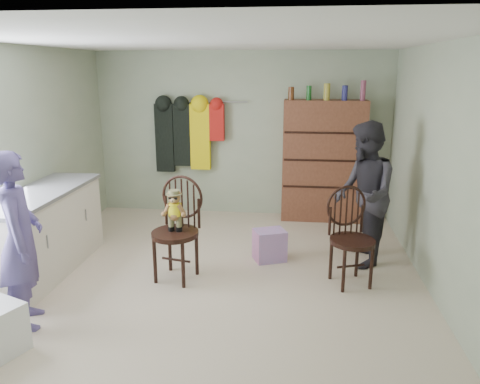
# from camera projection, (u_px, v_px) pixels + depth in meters

# --- Properties ---
(ground_plane) EXTENTS (5.00, 5.00, 0.00)m
(ground_plane) POSITION_uv_depth(u_px,v_px,m) (215.00, 280.00, 5.12)
(ground_plane) COLOR beige
(ground_plane) RESTS_ON ground
(room_walls) EXTENTS (5.00, 5.00, 5.00)m
(room_walls) POSITION_uv_depth(u_px,v_px,m) (221.00, 130.00, 5.23)
(room_walls) COLOR #A8B396
(room_walls) RESTS_ON ground
(counter) EXTENTS (0.64, 1.86, 0.94)m
(counter) POSITION_uv_depth(u_px,v_px,m) (43.00, 232.00, 5.22)
(counter) COLOR silver
(counter) RESTS_ON ground
(chair_front) EXTENTS (0.60, 0.60, 1.13)m
(chair_front) POSITION_uv_depth(u_px,v_px,m) (177.00, 221.00, 5.03)
(chair_front) COLOR black
(chair_front) RESTS_ON ground
(chair_far) EXTENTS (0.60, 0.60, 1.05)m
(chair_far) POSITION_uv_depth(u_px,v_px,m) (350.00, 233.00, 4.94)
(chair_far) COLOR black
(chair_far) RESTS_ON ground
(striped_bag) EXTENTS (0.44, 0.39, 0.38)m
(striped_bag) POSITION_uv_depth(u_px,v_px,m) (270.00, 245.00, 5.60)
(striped_bag) COLOR pink
(striped_bag) RESTS_ON ground
(person_left) EXTENTS (0.59, 0.69, 1.59)m
(person_left) POSITION_uv_depth(u_px,v_px,m) (20.00, 240.00, 4.07)
(person_left) COLOR #5A4D8E
(person_left) RESTS_ON ground
(person_right) EXTENTS (0.70, 0.86, 1.68)m
(person_right) POSITION_uv_depth(u_px,v_px,m) (364.00, 194.00, 5.36)
(person_right) COLOR #2D2B33
(person_right) RESTS_ON ground
(dresser) EXTENTS (1.20, 0.39, 2.08)m
(dresser) POSITION_uv_depth(u_px,v_px,m) (323.00, 161.00, 6.95)
(dresser) COLOR brown
(dresser) RESTS_ON ground
(coat_rack) EXTENTS (1.42, 0.12, 1.09)m
(coat_rack) POSITION_uv_depth(u_px,v_px,m) (187.00, 135.00, 7.18)
(coat_rack) COLOR #99999E
(coat_rack) RESTS_ON ground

